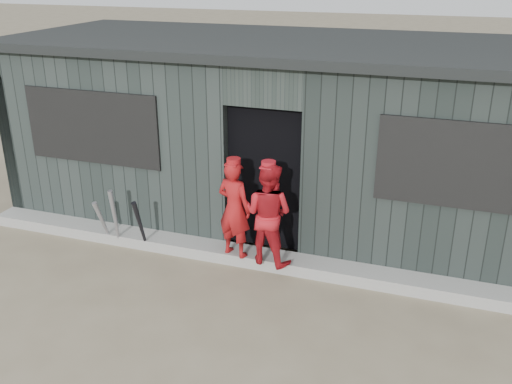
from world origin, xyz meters
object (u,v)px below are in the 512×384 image
at_px(bat_left, 103,223).
at_px(player_red_right, 268,214).
at_px(player_red_left, 234,209).
at_px(dugout, 294,133).
at_px(bat_mid, 115,219).
at_px(bat_right, 141,226).
at_px(player_grey_back, 281,203).

distance_m(bat_left, player_red_right, 2.38).
bearing_deg(player_red_left, dugout, -83.31).
bearing_deg(player_red_right, dugout, -73.30).
height_order(bat_mid, bat_right, bat_mid).
bearing_deg(bat_mid, bat_right, -5.20).
bearing_deg(dugout, player_red_left, -97.84).
distance_m(player_grey_back, dugout, 1.26).
xyz_separation_m(bat_mid, bat_right, (0.41, -0.04, -0.03)).
bearing_deg(dugout, bat_left, -138.42).
bearing_deg(bat_mid, player_grey_back, 21.91).
distance_m(bat_left, bat_right, 0.60).
height_order(player_red_left, player_red_right, player_red_right).
relative_size(player_grey_back, dugout, 0.14).
height_order(bat_right, player_grey_back, player_grey_back).
xyz_separation_m(bat_right, player_grey_back, (1.66, 0.87, 0.21)).
bearing_deg(bat_right, player_grey_back, 27.61).
relative_size(bat_left, bat_mid, 0.82).
distance_m(player_red_right, player_grey_back, 0.81).
bearing_deg(player_red_right, bat_mid, 11.66).
bearing_deg(bat_left, player_grey_back, 20.36).
height_order(bat_mid, player_red_right, player_red_right).
relative_size(bat_left, player_grey_back, 0.58).
bearing_deg(bat_right, bat_mid, 174.80).
xyz_separation_m(bat_left, player_red_left, (1.88, 0.08, 0.44)).
distance_m(bat_left, dugout, 3.00).
distance_m(bat_mid, player_red_left, 1.73).
height_order(player_red_left, player_grey_back, player_red_left).
xyz_separation_m(player_red_right, player_grey_back, (-0.07, 0.79, -0.20)).
height_order(bat_right, player_red_left, player_red_left).
height_order(bat_left, player_red_right, player_red_right).
height_order(bat_mid, dugout, dugout).
height_order(player_red_right, dugout, dugout).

